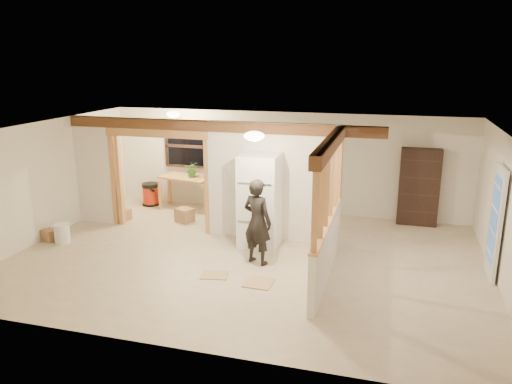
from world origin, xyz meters
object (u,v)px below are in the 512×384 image
(refrigerator, at_px, (260,201))
(bookshelf, at_px, (419,187))
(shop_vac, at_px, (150,194))
(woman, at_px, (257,222))
(work_table, at_px, (187,193))

(refrigerator, height_order, bookshelf, refrigerator)
(shop_vac, xyz_separation_m, bookshelf, (6.72, 0.26, 0.60))
(woman, height_order, work_table, woman)
(refrigerator, height_order, woman, refrigerator)
(shop_vac, distance_m, bookshelf, 6.75)
(refrigerator, xyz_separation_m, bookshelf, (3.18, 2.27, -0.06))
(refrigerator, bearing_deg, work_table, 141.26)
(woman, height_order, shop_vac, woman)
(bookshelf, bearing_deg, shop_vac, -177.80)
(shop_vac, bearing_deg, woman, -38.11)
(refrigerator, bearing_deg, shop_vac, 150.33)
(shop_vac, height_order, bookshelf, bookshelf)
(bookshelf, bearing_deg, refrigerator, -144.40)
(work_table, relative_size, bookshelf, 0.75)
(woman, distance_m, shop_vac, 4.79)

